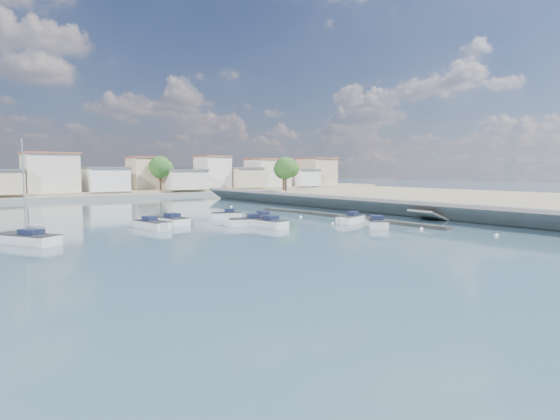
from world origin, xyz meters
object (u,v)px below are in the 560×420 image
motorboat_a (266,223)px  motorboat_c (247,222)px  motorboat_g (154,225)px  sailboat (24,239)px  motorboat_b (260,218)px  motorboat_h (376,223)px  motorboat_d (350,220)px  motorboat_e (169,221)px  motorboat_f (225,216)px

motorboat_a → motorboat_c: 2.50m
motorboat_g → sailboat: size_ratio=0.60×
motorboat_b → sailboat: bearing=-175.0°
motorboat_c → motorboat_h: same height
motorboat_b → sailboat: size_ratio=0.54×
motorboat_h → motorboat_c: bearing=139.4°
motorboat_g → motorboat_h: 23.81m
motorboat_d → motorboat_e: same height
motorboat_a → motorboat_h: same height
motorboat_a → motorboat_b: (2.69, 5.06, -0.00)m
motorboat_e → motorboat_c: bearing=-46.4°
motorboat_b → motorboat_g: size_ratio=0.90×
motorboat_g → sailboat: bearing=-166.7°
sailboat → motorboat_h: bearing=-16.6°
motorboat_e → sailboat: (-15.56, -6.13, 0.03)m
motorboat_e → motorboat_d: bearing=-33.7°
motorboat_a → sailboat: (-22.95, 2.82, 0.03)m
motorboat_a → sailboat: bearing=173.0°
motorboat_c → motorboat_e: same height
motorboat_d → motorboat_b: bearing=133.5°
motorboat_g → motorboat_b: bearing=-3.1°
motorboat_c → motorboat_e: bearing=133.6°
motorboat_b → motorboat_e: (-10.08, 3.89, 0.00)m
motorboat_d → motorboat_f: (-9.50, 12.62, 0.00)m
motorboat_h → motorboat_a: bearing=144.5°
motorboat_h → sailboat: bearing=163.4°
motorboat_b → motorboat_e: 10.80m
motorboat_d → sailboat: sailboat is taller
motorboat_d → motorboat_e: (-17.44, 11.64, 0.00)m
motorboat_f → motorboat_g: bearing=-159.2°
motorboat_e → motorboat_f: 8.00m
motorboat_c → motorboat_g: (-9.41, 3.50, 0.00)m
motorboat_b → motorboat_h: 13.88m
motorboat_h → sailboat: 34.08m
motorboat_c → motorboat_f: (1.57, 7.66, -0.00)m
motorboat_g → motorboat_d: bearing=-22.4°
motorboat_c → motorboat_d: bearing=-24.1°
motorboat_e → motorboat_b: bearing=-21.1°
motorboat_a → motorboat_c: same height
motorboat_a → motorboat_d: 10.40m
motorboat_f → motorboat_h: size_ratio=0.84×
motorboat_a → motorboat_e: 11.61m
motorboat_f → sailboat: bearing=-163.2°
motorboat_c → motorboat_d: (11.07, -4.96, -0.00)m
motorboat_e → motorboat_g: same height
motorboat_b → motorboat_c: same height
motorboat_e → motorboat_f: same height
motorboat_c → motorboat_f: size_ratio=1.19×
motorboat_d → motorboat_f: bearing=127.0°
motorboat_e → motorboat_g: 4.40m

